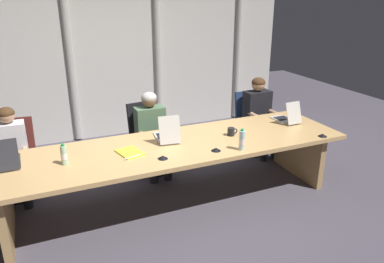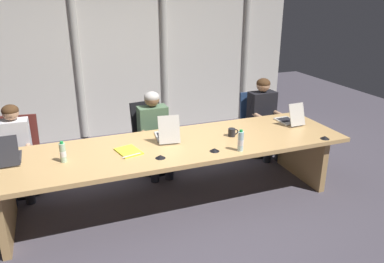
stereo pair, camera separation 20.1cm
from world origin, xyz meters
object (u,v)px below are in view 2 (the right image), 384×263
(laptop_left_mid, at_px, (167,134))
(office_chair_center, at_px, (256,130))
(office_chair_left_end, at_px, (22,163))
(spiral_notepad, at_px, (129,151))
(person_left_end, at_px, (15,146))
(person_left_mid, at_px, (155,128))
(conference_mic_middle, at_px, (325,137))
(coffee_mug_near, at_px, (232,132))
(person_center, at_px, (264,112))
(conference_mic_left_side, at_px, (160,157))
(laptop_center, at_px, (290,119))
(water_bottle_secondary, at_px, (63,153))
(office_chair_left_mid, at_px, (151,145))
(laptop_left_end, at_px, (9,156))
(conference_mic_right_side, at_px, (214,150))
(water_bottle_primary, at_px, (241,141))

(laptop_left_mid, bearing_deg, office_chair_center, -56.76)
(office_chair_left_end, bearing_deg, spiral_notepad, 56.18)
(office_chair_left_end, relative_size, person_left_end, 0.81)
(person_left_mid, height_order, conference_mic_middle, person_left_mid)
(office_chair_center, relative_size, coffee_mug_near, 6.86)
(office_chair_left_end, relative_size, person_center, 0.78)
(person_left_mid, height_order, conference_mic_left_side, person_left_mid)
(laptop_center, bearing_deg, laptop_left_mid, 86.85)
(water_bottle_secondary, xyz_separation_m, conference_mic_middle, (2.94, -0.43, -0.08))
(water_bottle_secondary, bearing_deg, person_left_mid, 36.47)
(office_chair_left_end, height_order, person_left_end, person_left_end)
(laptop_center, relative_size, office_chair_left_mid, 0.44)
(laptop_left_end, relative_size, laptop_center, 1.02)
(conference_mic_left_side, distance_m, conference_mic_right_side, 0.61)
(office_chair_center, height_order, water_bottle_primary, water_bottle_primary)
(laptop_left_mid, bearing_deg, water_bottle_secondary, 108.48)
(water_bottle_primary, xyz_separation_m, conference_mic_right_side, (-0.27, 0.09, -0.09))
(person_left_mid, bearing_deg, office_chair_center, 94.71)
(office_chair_left_end, distance_m, water_bottle_secondary, 1.26)
(conference_mic_left_side, bearing_deg, spiral_notepad, 135.54)
(laptop_left_end, xyz_separation_m, person_center, (3.45, 0.68, -0.12))
(office_chair_center, xyz_separation_m, coffee_mug_near, (-0.95, -1.01, 0.45))
(spiral_notepad, bearing_deg, coffee_mug_near, -12.64)
(water_bottle_primary, bearing_deg, coffee_mug_near, 75.24)
(laptop_center, bearing_deg, office_chair_left_mid, 61.06)
(laptop_left_end, height_order, spiral_notepad, laptop_left_end)
(laptop_center, bearing_deg, conference_mic_middle, -177.30)
(office_chair_left_end, relative_size, conference_mic_left_side, 8.33)
(person_center, distance_m, conference_mic_right_side, 1.82)
(office_chair_center, bearing_deg, conference_mic_right_side, -38.55)
(laptop_left_end, xyz_separation_m, coffee_mug_near, (2.47, -0.17, -0.01))
(office_chair_left_mid, xyz_separation_m, conference_mic_right_side, (0.37, -1.35, 0.41))
(laptop_center, bearing_deg, coffee_mug_near, 97.51)
(conference_mic_right_side, relative_size, spiral_notepad, 0.31)
(laptop_left_mid, height_order, spiral_notepad, laptop_left_mid)
(laptop_left_mid, bearing_deg, laptop_center, -83.12)
(person_left_end, distance_m, water_bottle_primary, 2.69)
(office_chair_left_end, relative_size, office_chair_center, 1.01)
(laptop_center, xyz_separation_m, office_chair_center, (0.01, 0.84, -0.46))
(laptop_center, distance_m, person_left_mid, 1.82)
(laptop_left_end, relative_size, conference_mic_middle, 3.83)
(laptop_left_end, xyz_separation_m, spiral_notepad, (1.20, -0.21, -0.05))
(laptop_center, distance_m, person_center, 0.70)
(spiral_notepad, bearing_deg, laptop_center, -9.05)
(person_left_end, bearing_deg, water_bottle_secondary, 31.53)
(water_bottle_secondary, distance_m, coffee_mug_near, 1.95)
(office_chair_left_end, height_order, person_center, person_center)
(person_left_mid, bearing_deg, office_chair_left_mid, -175.05)
(person_left_mid, relative_size, conference_mic_middle, 10.27)
(office_chair_left_mid, height_order, coffee_mug_near, office_chair_left_mid)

